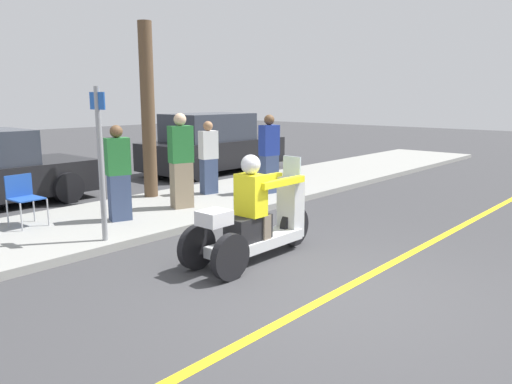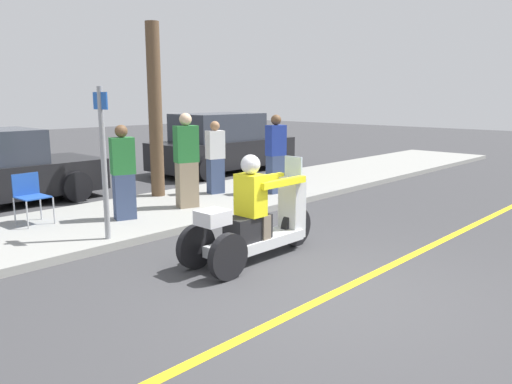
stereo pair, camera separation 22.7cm
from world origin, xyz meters
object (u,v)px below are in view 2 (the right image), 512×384
(folding_chair_curbside, at_px, (30,193))
(street_sign, at_px, (104,158))
(spectator_end_of_line, at_px, (215,159))
(motorcycle_trike, at_px, (256,222))
(spectator_mid_group, at_px, (123,174))
(tree_trunk, at_px, (155,111))
(spectator_with_child, at_px, (276,156))
(spectator_far_back, at_px, (187,162))
(parked_car_lot_far, at_px, (222,145))

(folding_chair_curbside, relative_size, street_sign, 0.37)
(spectator_end_of_line, xyz_separation_m, folding_chair_curbside, (-3.83, 0.27, -0.24))
(motorcycle_trike, relative_size, folding_chair_curbside, 2.73)
(spectator_mid_group, xyz_separation_m, tree_trunk, (1.60, 1.30, 0.99))
(tree_trunk, height_order, street_sign, tree_trunk)
(spectator_end_of_line, relative_size, folding_chair_curbside, 1.89)
(spectator_end_of_line, distance_m, street_sign, 3.77)
(spectator_with_child, bearing_deg, street_sign, -172.78)
(motorcycle_trike, distance_m, spectator_far_back, 3.04)
(motorcycle_trike, height_order, spectator_mid_group, spectator_mid_group)
(motorcycle_trike, bearing_deg, parked_car_lot_far, 50.61)
(spectator_end_of_line, xyz_separation_m, parked_car_lot_far, (2.73, 2.76, -0.08))
(spectator_far_back, bearing_deg, spectator_with_child, -7.28)
(spectator_mid_group, relative_size, parked_car_lot_far, 0.36)
(street_sign, bearing_deg, spectator_end_of_line, 23.08)
(spectator_mid_group, distance_m, spectator_far_back, 1.33)
(spectator_far_back, bearing_deg, motorcycle_trike, -110.88)
(spectator_end_of_line, bearing_deg, parked_car_lot_far, 45.26)
(spectator_mid_group, relative_size, folding_chair_curbside, 1.95)
(spectator_end_of_line, distance_m, tree_trunk, 1.59)
(spectator_with_child, bearing_deg, folding_chair_curbside, 165.93)
(spectator_mid_group, bearing_deg, street_sign, -133.91)
(spectator_mid_group, height_order, spectator_far_back, spectator_far_back)
(spectator_mid_group, distance_m, tree_trunk, 2.29)
(parked_car_lot_far, bearing_deg, folding_chair_curbside, -159.25)
(parked_car_lot_far, distance_m, tree_trunk, 4.41)
(folding_chair_curbside, relative_size, parked_car_lot_far, 0.19)
(spectator_with_child, distance_m, tree_trunk, 2.68)
(spectator_end_of_line, bearing_deg, spectator_mid_group, -167.04)
(tree_trunk, distance_m, street_sign, 3.31)
(spectator_far_back, relative_size, tree_trunk, 0.50)
(motorcycle_trike, distance_m, spectator_mid_group, 2.87)
(folding_chair_curbside, height_order, parked_car_lot_far, parked_car_lot_far)
(spectator_end_of_line, relative_size, parked_car_lot_far, 0.35)
(motorcycle_trike, relative_size, parked_car_lot_far, 0.51)
(spectator_far_back, bearing_deg, folding_chair_curbside, 160.37)
(tree_trunk, bearing_deg, parked_car_lot_far, 28.87)
(tree_trunk, bearing_deg, spectator_mid_group, -141.05)
(spectator_with_child, bearing_deg, spectator_far_back, 172.72)
(spectator_end_of_line, xyz_separation_m, spectator_far_back, (-1.29, -0.64, 0.10))
(motorcycle_trike, bearing_deg, street_sign, 118.94)
(spectator_with_child, xyz_separation_m, folding_chair_curbside, (-4.74, 1.19, -0.31))
(spectator_with_child, distance_m, spectator_far_back, 2.22)
(spectator_mid_group, xyz_separation_m, spectator_far_back, (1.33, -0.03, 0.08))
(motorcycle_trike, bearing_deg, spectator_end_of_line, 55.59)
(spectator_mid_group, xyz_separation_m, parked_car_lot_far, (5.35, 3.36, -0.10))
(tree_trunk, bearing_deg, street_sign, -138.42)
(spectator_far_back, relative_size, street_sign, 0.80)
(spectator_end_of_line, distance_m, spectator_mid_group, 2.68)
(spectator_far_back, distance_m, parked_car_lot_far, 5.26)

